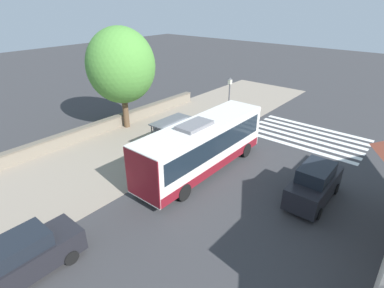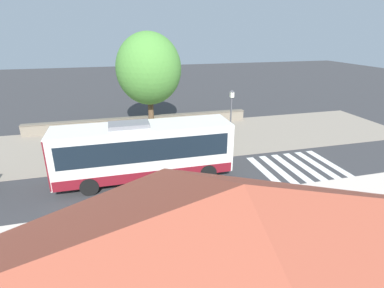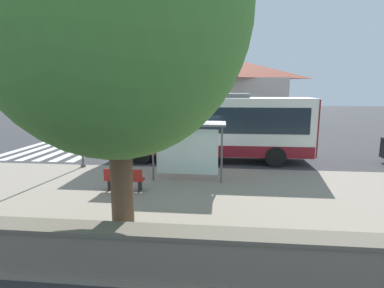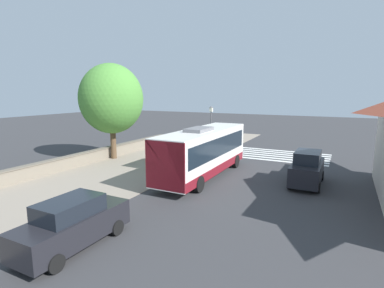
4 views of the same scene
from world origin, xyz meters
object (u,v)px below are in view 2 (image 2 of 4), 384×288
at_px(shade_tree, 149,69).
at_px(parked_car_far_lane, 199,225).
at_px(bench, 176,138).
at_px(street_lamp_near, 231,118).
at_px(bus, 144,150).
at_px(bus_shelter, 151,129).
at_px(pedestrian, 202,147).

relative_size(shade_tree, parked_car_far_lane, 1.88).
xyz_separation_m(bench, street_lamp_near, (3.25, 3.15, 2.28)).
relative_size(bench, parked_car_far_lane, 0.33).
distance_m(bus, street_lamp_near, 6.64).
height_order(street_lamp_near, shade_tree, shade_tree).
bearing_deg(bus_shelter, shade_tree, 172.66).
distance_m(pedestrian, parked_car_far_lane, 8.62).
xyz_separation_m(pedestrian, street_lamp_near, (-0.59, 2.24, 1.69)).
bearing_deg(street_lamp_near, parked_car_far_lane, -28.54).
bearing_deg(bench, street_lamp_near, 44.11).
bearing_deg(street_lamp_near, bus_shelter, -104.88).
relative_size(bench, street_lamp_near, 0.31).
bearing_deg(bus_shelter, parked_car_far_lane, 2.98).
distance_m(street_lamp_near, parked_car_far_lane, 10.18).
bearing_deg(pedestrian, street_lamp_near, 104.64).
distance_m(bus, shade_tree, 10.36).
bearing_deg(street_lamp_near, bus, -70.95).
bearing_deg(bus_shelter, street_lamp_near, 75.12).
xyz_separation_m(bus, shade_tree, (-9.62, 1.67, 3.46)).
xyz_separation_m(shade_tree, parked_car_far_lane, (16.29, -0.25, -4.24)).
bearing_deg(bus, bench, 150.38).
relative_size(bus_shelter, parked_car_far_lane, 0.70).
bearing_deg(parked_car_far_lane, pedestrian, 162.77).
xyz_separation_m(bus_shelter, parked_car_far_lane, (10.23, 0.53, -0.91)).
distance_m(bench, street_lamp_near, 5.06).
height_order(bus, shade_tree, shade_tree).
height_order(bus_shelter, pedestrian, bus_shelter).
relative_size(bus, shade_tree, 1.21).
relative_size(bus_shelter, bench, 2.14).
height_order(bus, bench, bus).
bearing_deg(bus, parked_car_far_lane, 12.02).
height_order(shade_tree, parked_car_far_lane, shade_tree).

